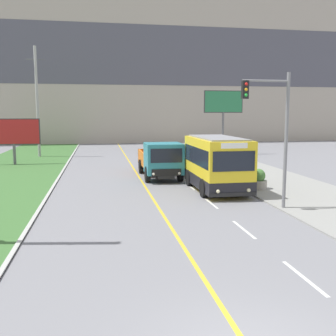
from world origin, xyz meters
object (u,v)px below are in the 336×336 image
(billboard_large, at_px, (223,105))
(planter_round_second, at_px, (234,170))
(traffic_light_mast, at_px, (274,124))
(dump_truck, at_px, (161,161))
(billboard_small, at_px, (13,133))
(planter_round_near, at_px, (258,180))
(city_bus, at_px, (217,164))
(utility_pole_far, at_px, (37,102))

(billboard_large, distance_m, planter_round_second, 16.96)
(traffic_light_mast, bearing_deg, billboard_large, 77.41)
(billboard_large, bearing_deg, planter_round_second, -104.96)
(dump_truck, distance_m, billboard_large, 17.94)
(billboard_small, distance_m, planter_round_near, 22.15)
(planter_round_near, bearing_deg, dump_truck, 136.22)
(city_bus, xyz_separation_m, traffic_light_mast, (1.20, -4.83, 2.42))
(traffic_light_mast, bearing_deg, planter_round_near, 74.40)
(city_bus, relative_size, planter_round_second, 5.10)
(utility_pole_far, relative_size, planter_round_near, 9.46)
(city_bus, bearing_deg, billboard_large, 71.20)
(billboard_large, distance_m, planter_round_near, 20.67)
(billboard_large, relative_size, planter_round_second, 5.88)
(dump_truck, height_order, billboard_large, billboard_large)
(dump_truck, xyz_separation_m, utility_pole_far, (-10.29, 15.87, 4.38))
(traffic_light_mast, relative_size, billboard_large, 0.92)
(billboard_small, bearing_deg, city_bus, -45.65)
(planter_round_second, bearing_deg, traffic_light_mast, -98.14)
(utility_pole_far, bearing_deg, planter_round_second, -47.64)
(utility_pole_far, relative_size, billboard_large, 1.62)
(planter_round_second, bearing_deg, city_bus, -122.80)
(utility_pole_far, bearing_deg, planter_round_near, -53.48)
(billboard_small, xyz_separation_m, planter_round_near, (16.55, -14.55, -2.21))
(utility_pole_far, distance_m, billboard_small, 6.87)
(utility_pole_far, bearing_deg, billboard_large, -2.95)
(city_bus, distance_m, planter_round_near, 2.70)
(traffic_light_mast, xyz_separation_m, billboard_small, (-15.25, 19.20, -1.21))
(dump_truck, bearing_deg, planter_round_second, -9.83)
(city_bus, bearing_deg, dump_truck, 118.60)
(dump_truck, height_order, planter_round_second, dump_truck)
(traffic_light_mast, bearing_deg, utility_pole_far, 118.96)
(billboard_large, bearing_deg, dump_truck, -121.67)
(dump_truck, distance_m, planter_round_near, 7.00)
(billboard_small, height_order, planter_round_near, billboard_small)
(planter_round_second, bearing_deg, dump_truck, 170.17)
(planter_round_near, relative_size, planter_round_second, 1.01)
(city_bus, bearing_deg, traffic_light_mast, -76.01)
(billboard_large, bearing_deg, traffic_light_mast, -102.59)
(traffic_light_mast, height_order, billboard_large, billboard_large)
(utility_pole_far, xyz_separation_m, planter_round_second, (15.25, -16.73, -5.05))
(utility_pole_far, height_order, traffic_light_mast, utility_pole_far)
(city_bus, distance_m, utility_pole_far, 24.52)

